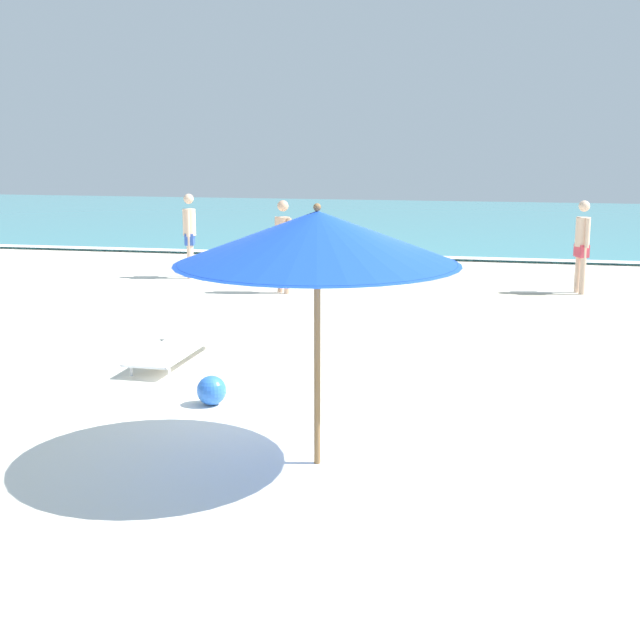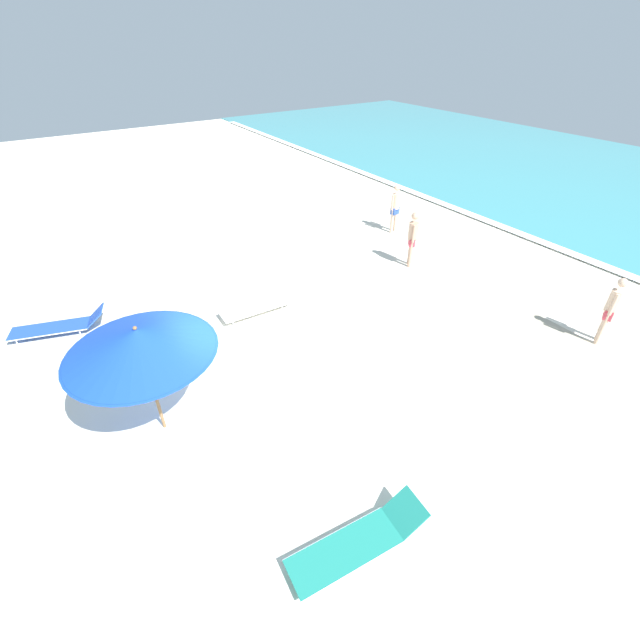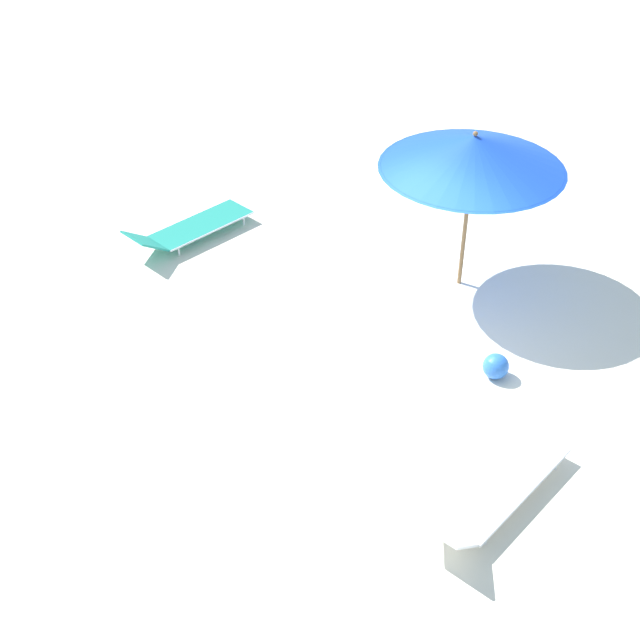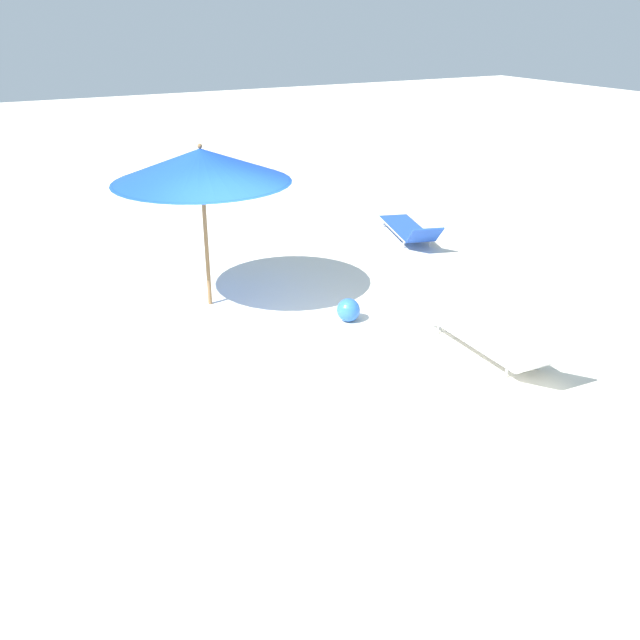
# 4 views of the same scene
# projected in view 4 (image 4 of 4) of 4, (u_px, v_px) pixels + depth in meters

# --- Properties ---
(ground_plane) EXTENTS (60.00, 60.00, 0.16)m
(ground_plane) POSITION_uv_depth(u_px,v_px,m) (286.00, 357.00, 9.38)
(ground_plane) COLOR silver
(beach_umbrella) EXTENTS (2.56, 2.56, 2.41)m
(beach_umbrella) POSITION_uv_depth(u_px,v_px,m) (201.00, 166.00, 9.98)
(beach_umbrella) COLOR olive
(beach_umbrella) RESTS_ON ground_plane
(sun_lounger_beside_umbrella) EXTENTS (0.69, 2.29, 0.53)m
(sun_lounger_beside_umbrella) POSITION_uv_depth(u_px,v_px,m) (498.00, 343.00, 9.09)
(sun_lounger_beside_umbrella) COLOR white
(sun_lounger_beside_umbrella) RESTS_ON ground_plane
(sun_lounger_near_water_left) EXTENTS (1.23, 2.31, 0.55)m
(sun_lounger_near_water_left) POSITION_uv_depth(u_px,v_px,m) (409.00, 229.00, 13.71)
(sun_lounger_near_water_left) COLOR blue
(sun_lounger_near_water_left) RESTS_ON ground_plane
(beach_ball) EXTENTS (0.34, 0.34, 0.34)m
(beach_ball) POSITION_uv_depth(u_px,v_px,m) (348.00, 310.00, 10.18)
(beach_ball) COLOR blue
(beach_ball) RESTS_ON ground_plane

